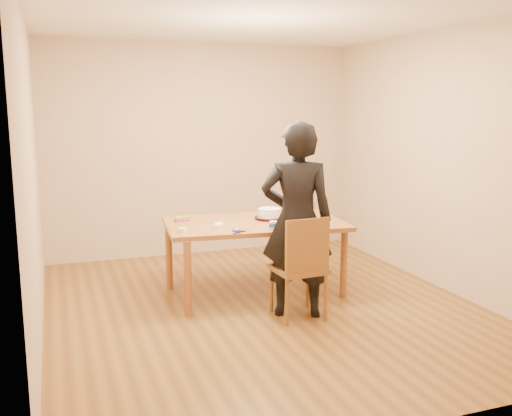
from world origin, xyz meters
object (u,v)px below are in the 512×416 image
object	(u,v)px
dining_table	(254,224)
dining_chair	(298,269)
cake	(269,213)
person	(297,220)
cake_plate	(269,218)

from	to	relation	value
dining_table	dining_chair	xyz separation A→B (m)	(0.15, -0.77, -0.28)
cake	person	world-z (taller)	person
cake	person	bearing A→B (deg)	-92.90
dining_table	cake_plate	size ratio (longest dim) A/B	5.73
cake_plate	dining_table	bearing A→B (deg)	-160.63
dining_chair	cake_plate	bearing A→B (deg)	83.21
person	cake_plate	bearing A→B (deg)	-70.88
dining_chair	cake	world-z (taller)	cake
cake_plate	cake	distance (m)	0.05
cake	dining_table	bearing A→B (deg)	-160.63
dining_table	person	world-z (taller)	person
cake_plate	cake	world-z (taller)	cake
dining_chair	person	distance (m)	0.44
dining_table	dining_chair	size ratio (longest dim) A/B	4.05
dining_table	cake	xyz separation A→B (m)	(0.19, 0.07, 0.08)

